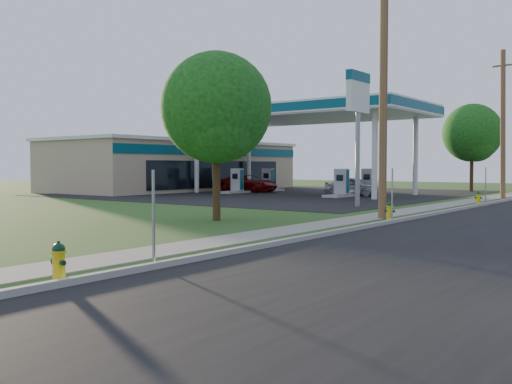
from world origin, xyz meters
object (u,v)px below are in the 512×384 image
hydrant_mid (390,211)px  car_silver (353,186)px  hydrant_near (59,263)px  tree_verge (217,112)px  fuel_pump_sw (268,183)px  fuel_pump_nw (237,184)px  tree_back (190,141)px  price_pylon (358,100)px  tree_lot (473,135)px  utility_pole_far (503,124)px  fuel_pump_se (368,185)px  fuel_pump_ne (342,186)px  hydrant_far (479,198)px  utility_pole_mid (383,92)px  car_red (248,183)px

hydrant_mid → car_silver: car_silver is taller
hydrant_near → tree_verge: bearing=117.3°
fuel_pump_sw → hydrant_near: fuel_pump_sw is taller
fuel_pump_nw → tree_back: tree_back is taller
price_pylon → car_silver: size_ratio=1.72×
fuel_pump_sw → hydrant_mid: fuel_pump_sw is taller
fuel_pump_nw → car_silver: fuel_pump_nw is taller
hydrant_near → car_silver: 31.57m
tree_lot → utility_pole_far: bearing=-62.8°
fuel_pump_se → hydrant_near: fuel_pump_se is taller
fuel_pump_ne → price_pylon: bearing=-56.3°
hydrant_far → utility_pole_mid: bearing=-93.1°
fuel_pump_nw → hydrant_far: 18.62m
fuel_pump_nw → utility_pole_far: bearing=15.6°
fuel_pump_se → tree_lot: (4.58, 9.39, 3.85)m
fuel_pump_ne → tree_lot: bearing=71.1°
utility_pole_mid → fuel_pump_se: bearing=117.6°
price_pylon → hydrant_far: size_ratio=9.48×
utility_pole_far → hydrant_mid: bearing=-87.9°
car_silver → utility_pole_far: bearing=-75.0°
fuel_pump_ne → car_red: size_ratio=0.64×
utility_pole_far → car_silver: bearing=-162.1°
fuel_pump_sw → car_silver: fuel_pump_sw is taller
fuel_pump_ne → hydrant_far: fuel_pump_ne is taller
tree_verge → car_red: tree_verge is taller
fuel_pump_ne → hydrant_far: 9.74m
hydrant_near → tree_lot: bearing=97.0°
hydrant_near → fuel_pump_nw: bearing=123.7°
hydrant_mid → price_pylon: bearing=126.0°
fuel_pump_ne → tree_verge: bearing=-76.4°
car_silver → tree_back: bearing=67.7°
hydrant_mid → utility_pole_far: bearing=92.1°
utility_pole_mid → fuel_pump_nw: 22.52m
fuel_pump_se → tree_verge: size_ratio=0.50×
utility_pole_mid → fuel_pump_se: size_ratio=3.06×
price_pylon → tree_verge: size_ratio=1.07×
utility_pole_far → fuel_pump_ne: utility_pole_far is taller
utility_pole_mid → fuel_pump_ne: 16.31m
car_silver → car_red: bearing=86.7°
hydrant_mid → utility_pole_mid: bearing=130.0°
utility_pole_far → fuel_pump_se: bearing=-173.6°
utility_pole_far → hydrant_mid: utility_pole_far is taller
tree_verge → fuel_pump_se: bearing=101.2°
hydrant_near → car_red: (-19.20, 30.05, 0.32)m
utility_pole_far → tree_back: size_ratio=1.30×
utility_pole_mid → car_silver: size_ratio=2.47×
utility_pole_far → fuel_pump_sw: size_ratio=2.97×
utility_pole_far → tree_verge: bearing=-101.7°
tree_verge → hydrant_mid: size_ratio=8.36×
utility_pole_mid → hydrant_mid: 4.70m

